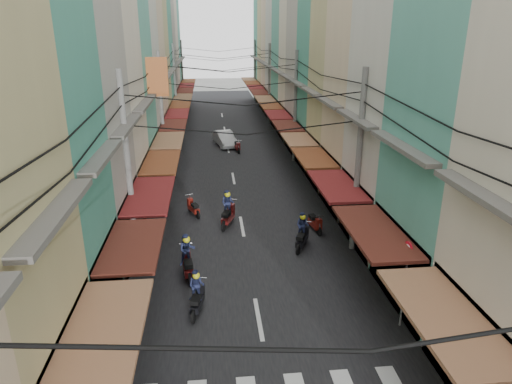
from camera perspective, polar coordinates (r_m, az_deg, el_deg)
ground at (r=18.34m, az=-0.36°, el=-11.98°), size 160.00×160.00×0.00m
road at (r=36.83m, az=-3.36°, el=4.59°), size 10.00×80.00×0.02m
sidewalk_left at (r=37.14m, az=-13.46°, el=4.24°), size 3.00×80.00×0.06m
sidewalk_right at (r=37.65m, az=6.60°, el=4.87°), size 3.00×80.00×0.06m
building_row_left at (r=32.72m, az=-18.25°, el=19.10°), size 7.80×67.67×23.70m
building_row_right at (r=33.31m, az=11.14°, el=19.04°), size 7.80×68.98×22.59m
utility_poles at (r=30.72m, az=-3.17°, el=14.05°), size 10.20×66.13×8.20m
white_car at (r=39.97m, az=-3.89°, el=5.79°), size 4.77×2.69×1.59m
bicycle at (r=21.79m, az=19.36°, el=-7.72°), size 1.94×1.36×1.25m
moving_scooters at (r=22.09m, az=-2.70°, el=-4.60°), size 6.60×24.18×1.93m
parked_scooters at (r=15.56m, az=19.91°, el=-17.79°), size 13.02×13.46×1.01m
pedestrians at (r=17.63m, az=-13.77°, el=-10.20°), size 13.20×19.01×2.17m
traffic_sign at (r=15.89m, az=18.31°, el=-8.67°), size 0.10×0.70×3.19m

